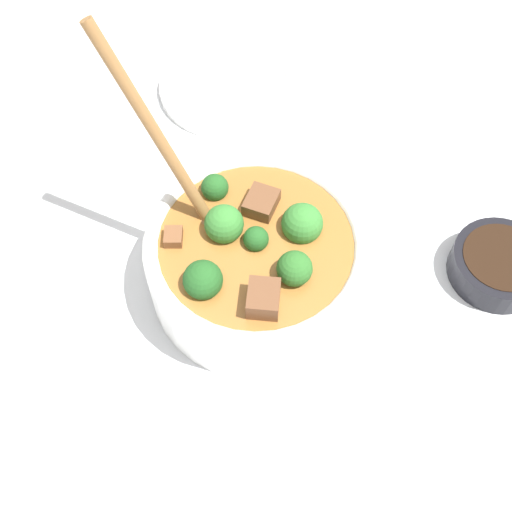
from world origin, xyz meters
TOP-DOWN VIEW (x-y plane):
  - ground_plane at (0.00, 0.00)m, footprint 4.00×4.00m
  - stew_bowl at (0.00, -0.00)m, footprint 0.23×0.28m
  - condiment_bowl at (-0.20, 0.18)m, footprint 0.11×0.11m
  - empty_plate at (-0.18, -0.24)m, footprint 0.18×0.18m

SIDE VIEW (x-z plane):
  - ground_plane at x=0.00m, z-range 0.00..0.00m
  - empty_plate at x=-0.18m, z-range 0.00..0.02m
  - condiment_bowl at x=-0.20m, z-range 0.00..0.04m
  - stew_bowl at x=0.00m, z-range -0.09..0.19m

